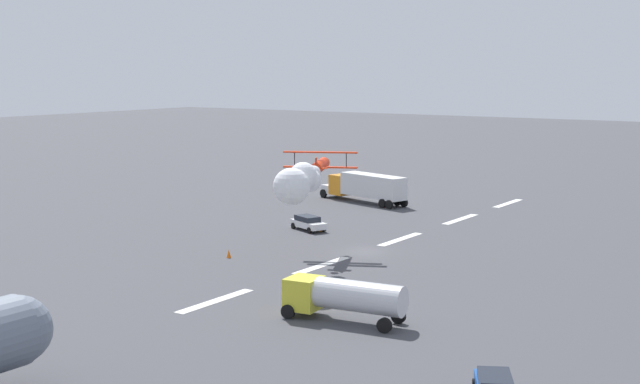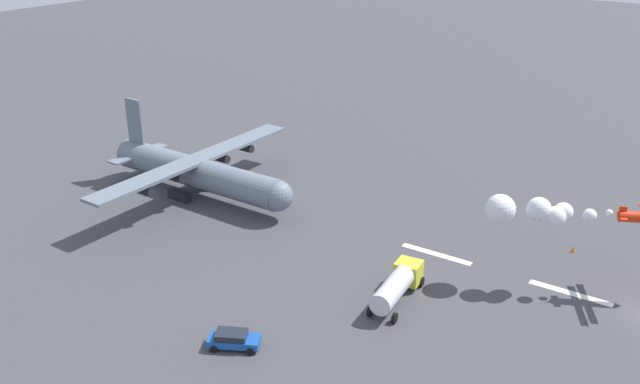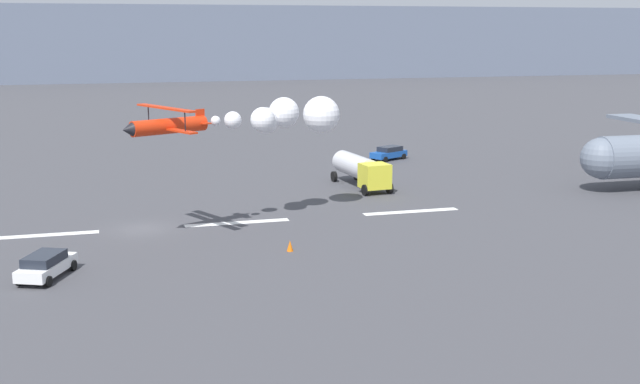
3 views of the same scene
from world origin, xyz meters
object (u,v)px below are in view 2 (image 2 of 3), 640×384
at_px(fuel_tanker_truck, 397,285).
at_px(stunt_biplane_red, 545,212).
at_px(airport_staff_sedan, 233,339).
at_px(cargo_transport_plane, 203,173).
at_px(traffic_cone_far, 573,249).

bearing_deg(fuel_tanker_truck, stunt_biplane_red, -134.27).
distance_m(stunt_biplane_red, airport_staff_sedan, 31.35).
relative_size(stunt_biplane_red, airport_staff_sedan, 3.62).
bearing_deg(cargo_transport_plane, fuel_tanker_truck, 165.85).
bearing_deg(stunt_biplane_red, traffic_cone_far, -98.49).
relative_size(cargo_transport_plane, traffic_cone_far, 43.86).
distance_m(cargo_transport_plane, fuel_tanker_truck, 33.12).
xyz_separation_m(cargo_transport_plane, fuel_tanker_truck, (-32.08, 8.09, -1.59)).
height_order(cargo_transport_plane, traffic_cone_far, cargo_transport_plane).
relative_size(cargo_transport_plane, stunt_biplane_red, 1.92).
height_order(airport_staff_sedan, traffic_cone_far, airport_staff_sedan).
relative_size(stunt_biplane_red, traffic_cone_far, 22.87).
bearing_deg(airport_staff_sedan, traffic_cone_far, -120.02).
height_order(cargo_transport_plane, airport_staff_sedan, cargo_transport_plane).
bearing_deg(fuel_tanker_truck, airport_staff_sedan, 60.51).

